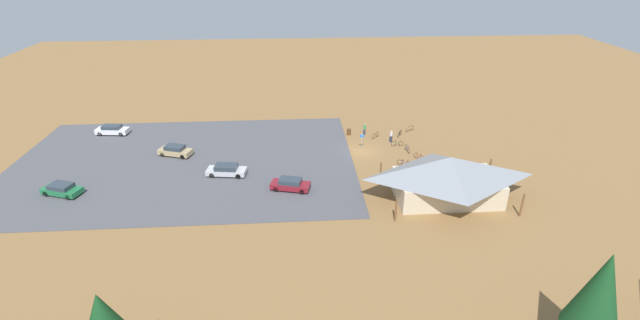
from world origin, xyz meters
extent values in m
plane|color=olive|center=(0.00, 0.00, 0.00)|extent=(160.00, 160.00, 0.00)
cube|color=#4C4C51|center=(23.26, 1.78, 0.03)|extent=(43.49, 28.99, 0.05)
cube|color=beige|center=(-7.46, 12.76, 1.33)|extent=(11.00, 6.02, 2.66)
pyramid|color=gray|center=(-7.46, 12.76, 3.85)|extent=(13.43, 8.45, 2.38)
cylinder|color=brown|center=(-13.99, 8.72, 1.33)|extent=(0.20, 0.20, 2.66)
cylinder|color=brown|center=(-0.92, 8.72, 1.33)|extent=(0.20, 0.20, 2.66)
cylinder|color=brown|center=(-13.99, 16.80, 1.33)|extent=(0.20, 0.20, 2.66)
cylinder|color=brown|center=(-0.92, 16.80, 1.33)|extent=(0.20, 0.20, 2.66)
cylinder|color=brown|center=(0.90, -5.91, 0.45)|extent=(0.60, 0.60, 0.90)
cylinder|color=#99999E|center=(-0.20, -0.89, 1.10)|extent=(0.08, 0.08, 2.20)
cube|color=#1959B2|center=(-0.20, -0.89, 1.90)|extent=(0.56, 0.04, 0.40)
cone|color=#14421E|center=(-9.65, 33.92, 5.83)|extent=(3.47, 3.47, 5.92)
torus|color=black|center=(-6.30, 0.99, 0.38)|extent=(0.14, 0.76, 0.76)
torus|color=black|center=(-6.17, 0.03, 0.38)|extent=(0.14, 0.76, 0.76)
cylinder|color=#2347B7|center=(-6.23, 0.51, 0.51)|extent=(0.15, 0.89, 0.04)
cylinder|color=#2347B7|center=(-6.26, 0.68, 0.60)|extent=(0.04, 0.04, 0.44)
cube|color=black|center=(-6.26, 0.68, 0.82)|extent=(0.11, 0.21, 0.05)
cylinder|color=#2347B7|center=(-6.18, 0.12, 0.64)|extent=(0.04, 0.04, 0.52)
cylinder|color=black|center=(-6.18, 0.12, 0.90)|extent=(0.48, 0.10, 0.03)
torus|color=black|center=(-2.42, -4.14, 0.35)|extent=(0.51, 0.54, 0.70)
torus|color=black|center=(-3.17, -4.94, 0.35)|extent=(0.51, 0.54, 0.70)
cylinder|color=orange|center=(-2.80, -4.54, 0.47)|extent=(0.71, 0.76, 0.04)
cylinder|color=orange|center=(-2.66, -4.40, 0.56)|extent=(0.04, 0.04, 0.42)
cube|color=black|center=(-2.66, -4.40, 0.77)|extent=(0.20, 0.20, 0.05)
cylinder|color=orange|center=(-3.09, -4.86, 0.56)|extent=(0.04, 0.04, 0.41)
cylinder|color=black|center=(-3.09, -4.86, 0.76)|extent=(0.37, 0.35, 0.03)
torus|color=black|center=(-4.78, -1.42, 0.37)|extent=(0.73, 0.06, 0.73)
torus|color=black|center=(-5.79, -1.39, 0.37)|extent=(0.73, 0.06, 0.73)
cylinder|color=#1E7F38|center=(-5.29, -1.41, 0.49)|extent=(0.93, 0.06, 0.04)
cylinder|color=#1E7F38|center=(-5.11, -1.41, 0.60)|extent=(0.04, 0.04, 0.47)
cube|color=black|center=(-5.11, -1.41, 0.83)|extent=(0.20, 0.09, 0.05)
cylinder|color=#1E7F38|center=(-5.69, -1.40, 0.62)|extent=(0.04, 0.04, 0.51)
cylinder|color=black|center=(-5.69, -1.40, 0.87)|extent=(0.05, 0.48, 0.03)
torus|color=black|center=(-7.94, -6.37, 0.34)|extent=(0.59, 0.41, 0.68)
torus|color=black|center=(-8.80, -6.95, 0.34)|extent=(0.59, 0.41, 0.68)
cylinder|color=yellow|center=(-8.37, -6.66, 0.45)|extent=(0.81, 0.56, 0.04)
cylinder|color=yellow|center=(-8.22, -6.56, 0.55)|extent=(0.04, 0.04, 0.41)
cube|color=black|center=(-8.22, -6.56, 0.76)|extent=(0.21, 0.18, 0.05)
cylinder|color=yellow|center=(-8.72, -6.89, 0.57)|extent=(0.04, 0.04, 0.46)
cylinder|color=black|center=(-8.72, -6.89, 0.80)|extent=(0.29, 0.42, 0.03)
torus|color=black|center=(-6.18, -4.47, 0.36)|extent=(0.43, 0.63, 0.73)
torus|color=black|center=(-6.70, -5.28, 0.36)|extent=(0.43, 0.63, 0.73)
cylinder|color=black|center=(-6.44, -4.87, 0.48)|extent=(0.51, 0.77, 0.04)
cylinder|color=black|center=(-6.34, -4.73, 0.59)|extent=(0.04, 0.04, 0.45)
cube|color=black|center=(-6.34, -4.73, 0.82)|extent=(0.18, 0.21, 0.05)
cylinder|color=black|center=(-6.65, -5.20, 0.61)|extent=(0.04, 0.04, 0.50)
cylinder|color=black|center=(-6.65, -5.20, 0.86)|extent=(0.42, 0.29, 0.03)
torus|color=black|center=(-4.31, 4.38, 0.38)|extent=(0.68, 0.39, 0.75)
torus|color=black|center=(-5.27, 4.90, 0.38)|extent=(0.68, 0.39, 0.75)
cylinder|color=#722D9E|center=(-4.79, 4.64, 0.50)|extent=(0.90, 0.51, 0.04)
cylinder|color=#722D9E|center=(-4.62, 4.55, 0.57)|extent=(0.04, 0.04, 0.40)
cube|color=black|center=(-4.62, 4.55, 0.77)|extent=(0.21, 0.17, 0.05)
cylinder|color=#722D9E|center=(-5.18, 4.85, 0.64)|extent=(0.04, 0.04, 0.53)
cylinder|color=black|center=(-5.18, 4.85, 0.90)|extent=(0.26, 0.44, 0.03)
torus|color=black|center=(-7.50, 3.44, 0.36)|extent=(0.45, 0.62, 0.73)
torus|color=black|center=(-6.88, 2.54, 0.36)|extent=(0.45, 0.62, 0.73)
cylinder|color=red|center=(-7.19, 2.99, 0.49)|extent=(0.60, 0.85, 0.04)
cylinder|color=red|center=(-7.30, 3.15, 0.57)|extent=(0.04, 0.04, 0.41)
cube|color=black|center=(-7.30, 3.15, 0.77)|extent=(0.18, 0.21, 0.05)
cylinder|color=red|center=(-6.94, 2.63, 0.62)|extent=(0.04, 0.04, 0.50)
cylinder|color=black|center=(-6.94, 2.63, 0.87)|extent=(0.41, 0.30, 0.03)
cube|color=maroon|center=(9.63, 9.77, 0.59)|extent=(4.71, 2.80, 0.64)
cube|color=#2D3842|center=(9.63, 9.77, 1.17)|extent=(2.78, 2.10, 0.53)
cylinder|color=black|center=(11.27, 10.11, 0.37)|extent=(0.68, 0.38, 0.64)
cylinder|color=black|center=(10.89, 8.66, 0.37)|extent=(0.68, 0.38, 0.64)
cylinder|color=black|center=(8.37, 10.88, 0.37)|extent=(0.68, 0.38, 0.64)
cylinder|color=black|center=(7.98, 9.44, 0.37)|extent=(0.68, 0.38, 0.64)
cube|color=#1E6B3D|center=(35.12, 9.07, 0.56)|extent=(4.70, 3.16, 0.58)
cube|color=#2D3842|center=(35.12, 9.07, 1.10)|extent=(2.82, 2.33, 0.50)
cylinder|color=black|center=(36.78, 9.38, 0.37)|extent=(0.68, 0.41, 0.64)
cylinder|color=black|center=(36.25, 7.82, 0.37)|extent=(0.68, 0.41, 0.64)
cylinder|color=black|center=(33.99, 10.32, 0.37)|extent=(0.68, 0.41, 0.64)
cylinder|color=black|center=(33.46, 8.76, 0.37)|extent=(0.68, 0.41, 0.64)
cube|color=tan|center=(24.74, -0.37, 0.60)|extent=(4.67, 3.05, 0.67)
cube|color=#2D3842|center=(24.74, -0.37, 1.20)|extent=(2.80, 2.23, 0.52)
cylinder|color=black|center=(26.38, -0.12, 0.37)|extent=(0.68, 0.41, 0.64)
cylinder|color=black|center=(25.89, -1.56, 0.37)|extent=(0.68, 0.41, 0.64)
cylinder|color=black|center=(23.59, 0.83, 0.37)|extent=(0.68, 0.41, 0.64)
cylinder|color=black|center=(23.10, -0.61, 0.37)|extent=(0.68, 0.41, 0.64)
cube|color=#BCBCC1|center=(17.31, 5.67, 0.56)|extent=(4.93, 2.50, 0.58)
cube|color=#2D3842|center=(17.31, 5.67, 1.12)|extent=(2.85, 1.99, 0.55)
cylinder|color=black|center=(19.02, 6.25, 0.37)|extent=(0.66, 0.31, 0.64)
cylinder|color=black|center=(18.78, 4.64, 0.37)|extent=(0.66, 0.31, 0.64)
cylinder|color=black|center=(15.84, 6.71, 0.37)|extent=(0.66, 0.31, 0.64)
cylinder|color=black|center=(15.61, 5.09, 0.37)|extent=(0.66, 0.31, 0.64)
cube|color=white|center=(35.60, -8.39, 0.61)|extent=(4.76, 2.22, 0.69)
cube|color=#2D3842|center=(35.60, -8.39, 1.19)|extent=(2.73, 1.79, 0.48)
cylinder|color=black|center=(37.23, -7.83, 0.37)|extent=(0.66, 0.29, 0.64)
cylinder|color=black|center=(37.07, -9.31, 0.37)|extent=(0.66, 0.29, 0.64)
cylinder|color=black|center=(34.13, -7.47, 0.37)|extent=(0.66, 0.29, 0.64)
cylinder|color=black|center=(33.96, -8.96, 0.37)|extent=(0.66, 0.29, 0.64)
cube|color=#2D3347|center=(-4.70, -2.87, 0.47)|extent=(0.40, 0.37, 0.94)
cylinder|color=silver|center=(-4.70, -2.87, 1.25)|extent=(0.36, 0.36, 0.61)
sphere|color=tan|center=(-4.70, -2.87, 1.67)|extent=(0.24, 0.24, 0.24)
cube|color=#2D3347|center=(-1.40, -5.89, 0.42)|extent=(0.34, 0.38, 0.85)
cylinder|color=green|center=(-1.40, -5.89, 1.18)|extent=(0.36, 0.36, 0.66)
sphere|color=tan|center=(-1.40, -5.89, 1.63)|extent=(0.24, 0.24, 0.24)
camera|label=1|loc=(9.28, 53.84, 25.41)|focal=24.86mm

